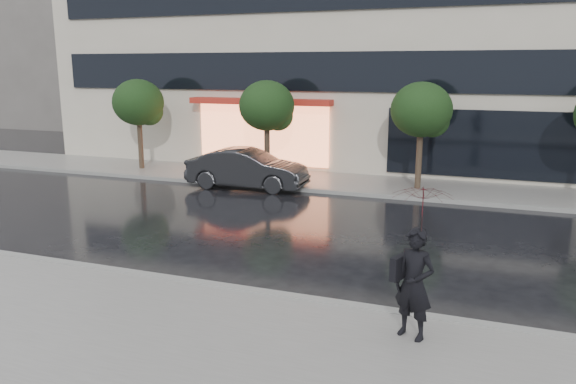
% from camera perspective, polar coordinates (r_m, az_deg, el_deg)
% --- Properties ---
extents(ground, '(120.00, 120.00, 0.00)m').
position_cam_1_polar(ground, '(12.83, -6.79, -8.04)').
color(ground, black).
rests_on(ground, ground).
extents(sidewalk_near, '(60.00, 4.50, 0.12)m').
position_cam_1_polar(sidewalk_near, '(10.26, -15.28, -13.54)').
color(sidewalk_near, slate).
rests_on(sidewalk_near, ground).
extents(sidewalk_far, '(60.00, 3.50, 0.12)m').
position_cam_1_polar(sidewalk_far, '(22.08, 5.35, 0.96)').
color(sidewalk_far, slate).
rests_on(sidewalk_far, ground).
extents(curb_near, '(60.00, 0.25, 0.14)m').
position_cam_1_polar(curb_near, '(11.98, -8.99, -9.27)').
color(curb_near, gray).
rests_on(curb_near, ground).
extents(curb_far, '(60.00, 0.25, 0.14)m').
position_cam_1_polar(curb_far, '(20.43, 4.08, 0.05)').
color(curb_far, gray).
rests_on(curb_far, ground).
extents(bg_building_left, '(14.00, 10.00, 12.00)m').
position_cam_1_polar(bg_building_left, '(49.71, -22.79, 13.41)').
color(bg_building_left, '#59544F').
rests_on(bg_building_left, ground).
extents(tree_far_west, '(2.20, 2.20, 3.99)m').
position_cam_1_polar(tree_far_west, '(25.30, -14.82, 8.63)').
color(tree_far_west, '#33261C').
rests_on(tree_far_west, ground).
extents(tree_mid_west, '(2.20, 2.20, 3.99)m').
position_cam_1_polar(tree_mid_west, '(22.41, -2.00, 8.57)').
color(tree_mid_west, '#33261C').
rests_on(tree_mid_west, ground).
extents(tree_mid_east, '(2.20, 2.20, 3.99)m').
position_cam_1_polar(tree_mid_east, '(20.89, 13.57, 7.93)').
color(tree_mid_east, '#33261C').
rests_on(tree_mid_east, ground).
extents(parked_car, '(4.58, 1.72, 1.49)m').
position_cam_1_polar(parked_car, '(21.17, -4.16, 2.37)').
color(parked_car, black).
rests_on(parked_car, ground).
extents(pedestrian_with_umbrella, '(1.26, 1.27, 2.57)m').
position_cam_1_polar(pedestrian_with_umbrella, '(9.22, 13.09, -5.06)').
color(pedestrian_with_umbrella, black).
rests_on(pedestrian_with_umbrella, sidewalk_near).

